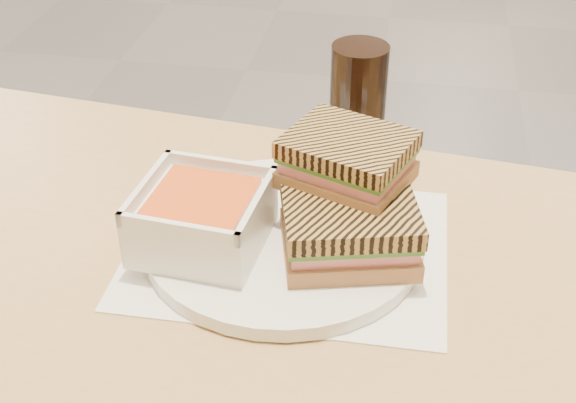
% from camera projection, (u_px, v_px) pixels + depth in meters
% --- Properties ---
extents(main_table, '(1.27, 0.83, 0.75)m').
position_uv_depth(main_table, '(126.00, 370.00, 0.82)').
color(main_table, tan).
rests_on(main_table, ground).
extents(tray_liner, '(0.33, 0.26, 0.00)m').
position_uv_depth(tray_liner, '(288.00, 247.00, 0.81)').
color(tray_liner, white).
rests_on(tray_liner, main_table).
extents(plate, '(0.29, 0.29, 0.02)m').
position_uv_depth(plate, '(283.00, 238.00, 0.81)').
color(plate, white).
rests_on(plate, tray_liner).
extents(soup_bowl, '(0.13, 0.13, 0.07)m').
position_uv_depth(soup_bowl, '(202.00, 219.00, 0.77)').
color(soup_bowl, white).
rests_on(soup_bowl, plate).
extents(panini_lower, '(0.15, 0.14, 0.06)m').
position_uv_depth(panini_lower, '(349.00, 228.00, 0.76)').
color(panini_lower, '#A17345').
rests_on(panini_lower, plate).
extents(panini_upper, '(0.14, 0.13, 0.05)m').
position_uv_depth(panini_upper, '(347.00, 160.00, 0.78)').
color(panini_upper, '#A17345').
rests_on(panini_upper, panini_lower).
extents(cola_glass, '(0.07, 0.07, 0.14)m').
position_uv_depth(cola_glass, '(358.00, 103.00, 0.92)').
color(cola_glass, black).
rests_on(cola_glass, main_table).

